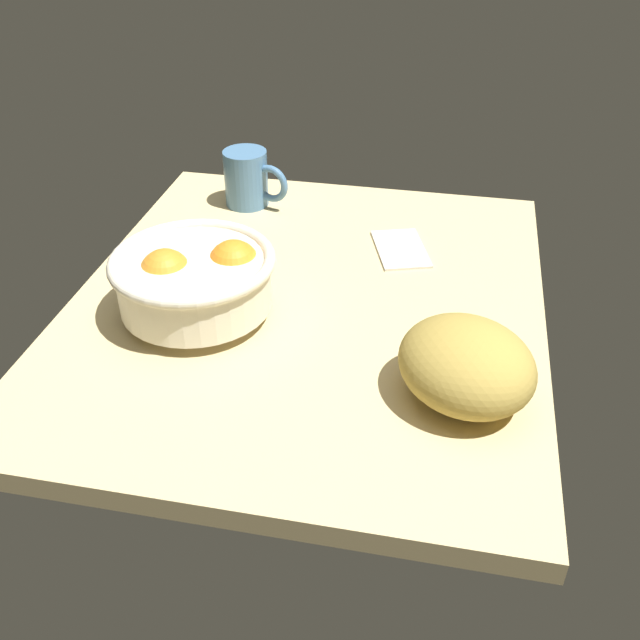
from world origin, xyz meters
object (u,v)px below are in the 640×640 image
Objects in this scene: mug at (248,179)px; fruit_bowl at (195,278)px; bread_loaf at (466,365)px; napkin_folded at (401,248)px.

fruit_bowl is at bearing -175.67° from mug.
bread_loaf is 1.36× the size of napkin_folded.
napkin_folded is 1.04× the size of mug.
fruit_bowl reaches higher than bread_loaf.
mug is (44.74, 38.85, 0.10)cm from bread_loaf.
bread_loaf is 59.25cm from mug.
fruit_bowl is 1.80× the size of napkin_folded.
napkin_folded is (33.55, 10.87, -4.34)cm from bread_loaf.
fruit_bowl reaches higher than napkin_folded.
mug is at bearing 40.97° from bread_loaf.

